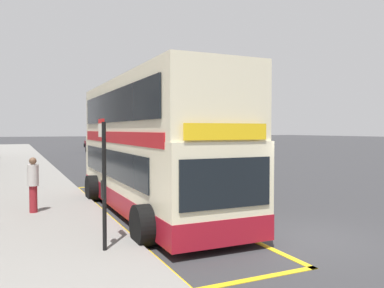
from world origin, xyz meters
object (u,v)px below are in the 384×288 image
(bus_stop_sign, at_px, (103,174))
(parked_car_navy_kerbside, at_px, (96,146))
(parked_car_grey_ahead, at_px, (200,159))
(double_decker_bus, at_px, (151,151))
(pedestrian_further_back, at_px, (33,182))
(parked_car_maroon_behind, at_px, (92,142))

(bus_stop_sign, height_order, parked_car_navy_kerbside, bus_stop_sign)
(parked_car_navy_kerbside, xyz_separation_m, parked_car_grey_ahead, (2.38, -23.96, 0.00))
(double_decker_bus, distance_m, pedestrian_further_back, 3.85)
(parked_car_navy_kerbside, xyz_separation_m, pedestrian_further_back, (-8.63, -34.50, 0.30))
(parked_car_navy_kerbside, distance_m, parked_car_grey_ahead, 24.08)
(double_decker_bus, height_order, parked_car_navy_kerbside, double_decker_bus)
(bus_stop_sign, relative_size, parked_car_grey_ahead, 0.68)
(parked_car_maroon_behind, relative_size, parked_car_grey_ahead, 1.00)
(bus_stop_sign, bearing_deg, parked_car_maroon_behind, 79.94)
(parked_car_navy_kerbside, bearing_deg, parked_car_maroon_behind, -95.62)
(double_decker_bus, xyz_separation_m, bus_stop_sign, (-2.41, -3.92, -0.26))
(bus_stop_sign, height_order, pedestrian_further_back, bus_stop_sign)
(bus_stop_sign, xyz_separation_m, parked_car_navy_kerbside, (7.41, 39.24, -1.00))
(double_decker_bus, bearing_deg, pedestrian_further_back, 167.24)
(bus_stop_sign, distance_m, pedestrian_further_back, 4.95)
(double_decker_bus, distance_m, parked_car_maroon_behind, 50.52)
(double_decker_bus, xyz_separation_m, parked_car_maroon_behind, (7.15, 50.00, -1.26))
(parked_car_navy_kerbside, bearing_deg, parked_car_grey_ahead, 98.39)
(parked_car_grey_ahead, bearing_deg, parked_car_navy_kerbside, 94.95)
(parked_car_navy_kerbside, height_order, parked_car_grey_ahead, same)
(double_decker_bus, height_order, pedestrian_further_back, double_decker_bus)
(bus_stop_sign, relative_size, pedestrian_further_back, 1.63)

